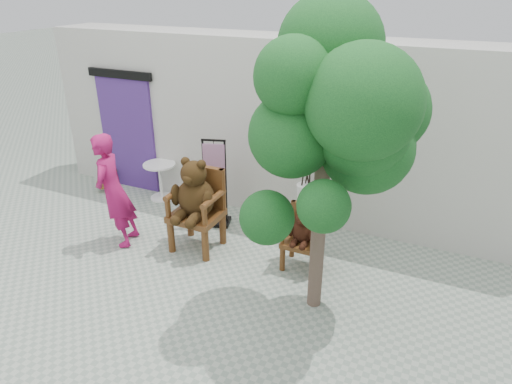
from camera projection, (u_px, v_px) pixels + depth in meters
ground_plane at (195, 298)px, 6.02m from camera, size 60.00×60.00×0.00m
back_wall at (283, 126)px, 7.93m from camera, size 9.00×1.00×3.00m
doorway at (128, 131)px, 8.77m from camera, size 1.40×0.11×2.33m
chair_big at (196, 198)px, 6.83m from camera, size 0.72×0.78×1.48m
chair_small at (303, 232)px, 6.48m from camera, size 0.53×0.50×0.93m
person at (114, 191)px, 6.93m from camera, size 0.60×0.75×1.79m
cafe_table at (160, 177)px, 8.58m from camera, size 0.60×0.60×0.70m
display_stand at (215, 192)px, 7.62m from camera, size 0.53×0.46×1.51m
stool_bucket at (306, 194)px, 7.41m from camera, size 0.32×0.32×1.45m
tree at (343, 111)px, 4.75m from camera, size 1.82×1.79×3.75m
potted_plant at (106, 179)px, 9.03m from camera, size 0.50×0.47×0.45m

